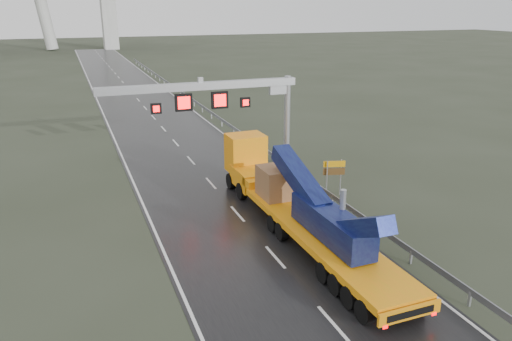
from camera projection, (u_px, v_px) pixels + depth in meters
name	position (u px, v px, depth m)	size (l,w,h in m)	color
ground	(310.00, 298.00, 22.11)	(400.00, 400.00, 0.00)	#2B3122
road	(153.00, 117.00, 57.56)	(11.00, 200.00, 0.02)	black
guardrail	(231.00, 126.00, 50.55)	(0.20, 140.00, 1.40)	gray
sign_gantry	(229.00, 101.00, 37.00)	(14.90, 1.20, 7.42)	#B9B9B4
heavy_haul_truck	(287.00, 195.00, 29.26)	(3.13, 19.44, 4.55)	orange
exit_sign_pair	(334.00, 171.00, 33.43)	(1.44, 0.47, 2.53)	#9B9EA3
striped_barrier	(296.00, 174.00, 36.64)	(0.68, 0.37, 1.16)	red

